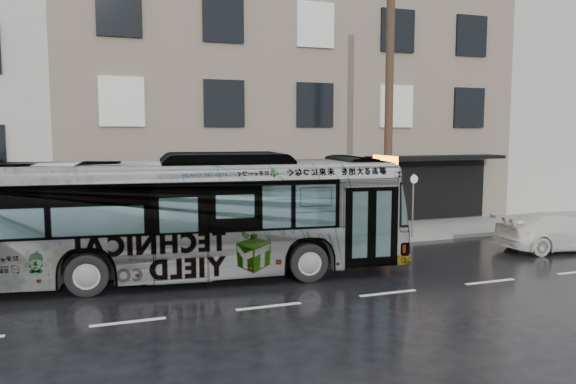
% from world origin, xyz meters
% --- Properties ---
extents(ground, '(120.00, 120.00, 0.00)m').
position_xyz_m(ground, '(0.00, 0.00, 0.00)').
color(ground, black).
rests_on(ground, ground).
extents(sidewalk, '(90.00, 3.60, 0.15)m').
position_xyz_m(sidewalk, '(0.00, 4.90, 0.07)').
color(sidewalk, gray).
rests_on(sidewalk, ground).
extents(building_taupe, '(20.00, 12.00, 11.00)m').
position_xyz_m(building_taupe, '(5.00, 12.70, 5.50)').
color(building_taupe, '#75695A').
rests_on(building_taupe, ground).
extents(building_filler, '(18.00, 12.00, 12.00)m').
position_xyz_m(building_filler, '(24.00, 12.70, 6.00)').
color(building_filler, '#B5B2AB').
rests_on(building_filler, ground).
extents(utility_pole_front, '(0.30, 0.30, 9.00)m').
position_xyz_m(utility_pole_front, '(6.50, 3.30, 4.65)').
color(utility_pole_front, '#483024').
rests_on(utility_pole_front, sidewalk).
extents(sign_post, '(0.06, 0.06, 2.40)m').
position_xyz_m(sign_post, '(7.60, 3.30, 1.35)').
color(sign_post, slate).
rests_on(sign_post, sidewalk).
extents(bus, '(12.83, 4.29, 3.50)m').
position_xyz_m(bus, '(-1.45, 0.88, 1.75)').
color(bus, '#B2B2B2').
rests_on(bus, ground).
extents(white_sedan, '(4.64, 2.31, 1.30)m').
position_xyz_m(white_sedan, '(11.47, 0.13, 0.65)').
color(white_sedan, silver).
rests_on(white_sedan, ground).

